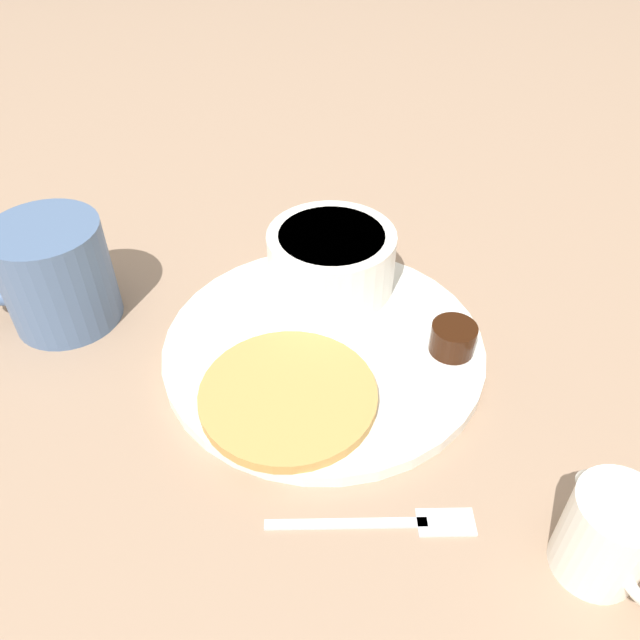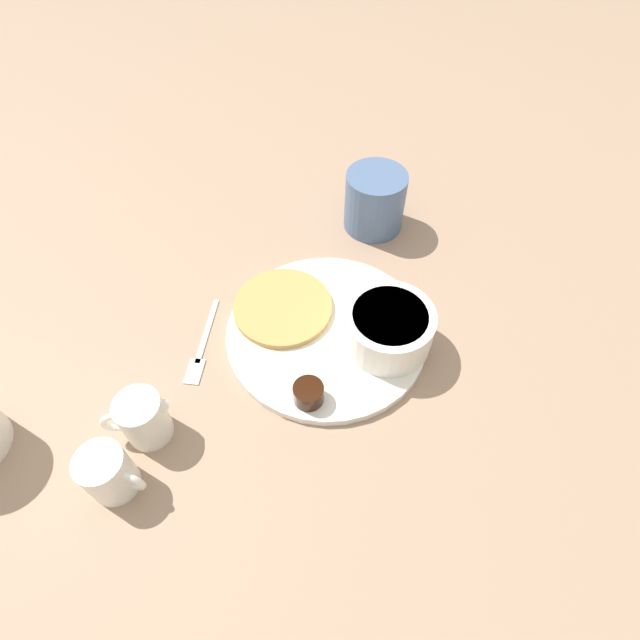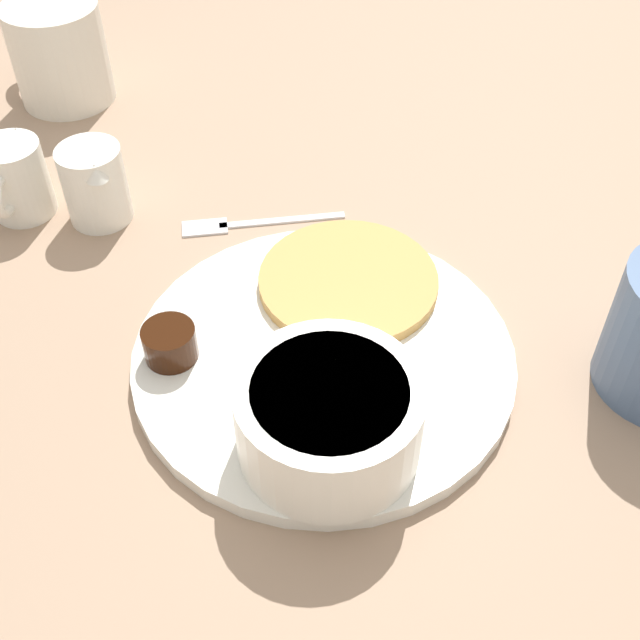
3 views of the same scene
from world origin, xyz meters
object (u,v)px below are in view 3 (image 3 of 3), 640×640
object	(u,v)px
creamer_pitcher_near	(95,183)
second_mug	(58,52)
creamer_pitcher_far	(16,179)
fork	(244,223)
plate	(323,357)
bowl	(329,416)

from	to	relation	value
creamer_pitcher_near	second_mug	bearing A→B (deg)	-82.09
creamer_pitcher_far	fork	bearing A→B (deg)	162.08
plate	creamer_pitcher_far	size ratio (longest dim) A/B	3.51
creamer_pitcher_far	bowl	bearing A→B (deg)	123.44
plate	fork	bearing A→B (deg)	-78.95
creamer_pitcher_near	plate	bearing A→B (deg)	126.37
plate	creamer_pitcher_near	distance (m)	0.25
plate	creamer_pitcher_far	xyz separation A→B (m)	(0.21, -0.22, 0.03)
plate	creamer_pitcher_near	size ratio (longest dim) A/B	3.42
plate	fork	world-z (taller)	plate
creamer_pitcher_far	creamer_pitcher_near	bearing A→B (deg)	162.08
plate	second_mug	size ratio (longest dim) A/B	2.27
plate	bowl	size ratio (longest dim) A/B	2.33
creamer_pitcher_far	second_mug	xyz separation A→B (m)	(-0.04, -0.19, 0.02)
creamer_pitcher_near	second_mug	world-z (taller)	second_mug
creamer_pitcher_near	fork	world-z (taller)	creamer_pitcher_near
fork	second_mug	xyz separation A→B (m)	(0.15, -0.25, 0.05)
creamer_pitcher_near	creamer_pitcher_far	world-z (taller)	creamer_pitcher_near
plate	fork	distance (m)	0.17
plate	creamer_pitcher_near	world-z (taller)	creamer_pitcher_near
plate	creamer_pitcher_near	xyz separation A→B (m)	(0.15, -0.20, 0.03)
creamer_pitcher_near	bowl	bearing A→B (deg)	115.75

